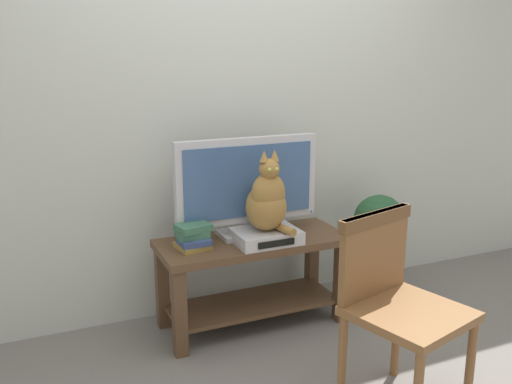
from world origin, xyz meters
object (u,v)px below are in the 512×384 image
wooden_chair (395,295)px  book_stack (193,237)px  tv (248,185)px  cat (267,200)px  potted_plant (378,237)px  media_box (266,236)px  tv_stand (253,266)px

wooden_chair → book_stack: wooden_chair is taller
tv → wooden_chair: 1.12m
cat → potted_plant: size_ratio=0.66×
media_box → book_stack: book_stack is taller
cat → potted_plant: bearing=7.2°
media_box → potted_plant: 0.87m
tv_stand → potted_plant: potted_plant is taller
tv → media_box: (0.04, -0.16, -0.27)m
potted_plant → wooden_chair: bearing=-122.5°
tv → wooden_chair: tv is taller
tv_stand → book_stack: (-0.37, -0.01, 0.24)m
media_box → tv: bearing=105.7°
wooden_chair → potted_plant: 1.16m
cat → wooden_chair: (0.23, -0.86, -0.25)m
cat → book_stack: size_ratio=2.28×
wooden_chair → book_stack: (-0.65, 0.95, 0.07)m
book_stack → wooden_chair: bearing=-55.9°
media_box → cat: 0.21m
tv → media_box: bearing=-74.3°
media_box → book_stack: bearing=169.4°
media_box → tv_stand: bearing=116.8°
tv_stand → cat: bearing=-65.5°
tv → media_box: size_ratio=2.38×
tv → media_box: tv is taller
wooden_chair → potted_plant: size_ratio=1.28×
media_box → potted_plant: (0.85, 0.10, -0.15)m
tv → book_stack: (-0.37, -0.08, -0.24)m
tv → potted_plant: bearing=-4.1°
tv_stand → cat: cat is taller
cat → wooden_chair: bearing=-74.9°
potted_plant → cat: bearing=-172.8°
tv → cat: size_ratio=1.86×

